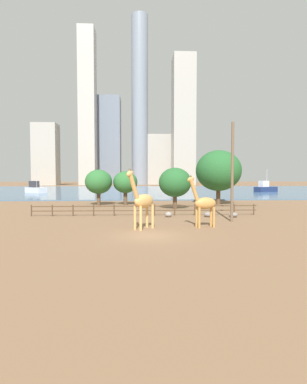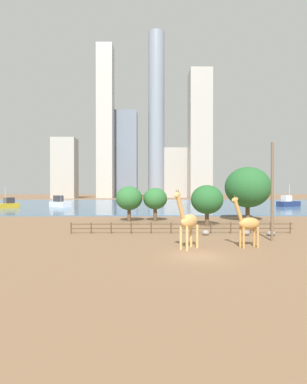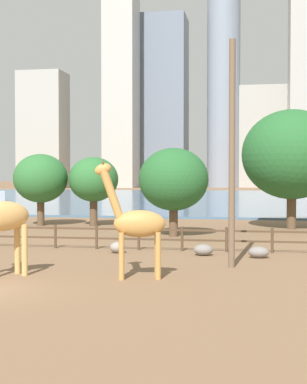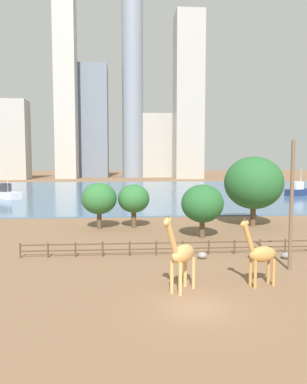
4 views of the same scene
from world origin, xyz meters
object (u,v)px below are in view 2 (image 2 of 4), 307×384
object	(u,v)px
giraffe_tall	(248,223)
tree_right_tall	(155,199)
boulder_near_fence	(206,233)
boulder_small	(246,233)
tree_left_large	(129,198)
giraffe_companion	(188,221)
boat_ferry	(288,203)
boulder_by_pole	(271,233)
tree_center_broad	(248,187)
tree_left_small	(207,200)
boat_sailboat	(60,203)
boat_tug	(7,205)
utility_pole	(272,192)

from	to	relation	value
giraffe_tall	tree_right_tall	size ratio (longest dim) A/B	0.87
giraffe_tall	boulder_near_fence	world-z (taller)	giraffe_tall
boulder_small	tree_left_large	size ratio (longest dim) A/B	0.17
giraffe_tall	giraffe_companion	bearing A→B (deg)	-7.00
giraffe_tall	boat_ferry	xyz separation A→B (m)	(31.08, 59.61, -0.88)
boulder_small	boat_ferry	bearing A→B (deg)	61.12
boulder_near_fence	boulder_by_pole	world-z (taller)	boulder_near_fence
tree_center_broad	giraffe_companion	bearing A→B (deg)	-118.94
tree_left_large	boulder_near_fence	bearing A→B (deg)	-56.26
tree_left_small	boat_sailboat	distance (m)	53.57
tree_center_broad	tree_right_tall	distance (m)	15.23
boat_tug	tree_left_small	bearing A→B (deg)	83.40
boat_sailboat	boat_tug	bearing A→B (deg)	-114.31
giraffe_tall	boat_sailboat	distance (m)	66.74
giraffe_companion	tree_center_broad	bearing A→B (deg)	-167.94
boat_tug	boulder_small	bearing A→B (deg)	79.03
tree_left_small	tree_right_tall	bearing A→B (deg)	138.25
giraffe_tall	tree_left_small	distance (m)	15.65
giraffe_companion	boulder_small	bearing A→B (deg)	176.58
boulder_by_pole	tree_right_tall	xyz separation A→B (m)	(-12.68, 15.48, 3.34)
tree_center_broad	tree_right_tall	xyz separation A→B (m)	(-15.11, -0.09, -1.89)
boulder_small	tree_left_small	size ratio (longest dim) A/B	0.17
tree_left_large	utility_pole	bearing A→B (deg)	-49.27
giraffe_companion	tree_right_tall	size ratio (longest dim) A/B	0.96
utility_pole	boat_ferry	distance (m)	62.70
utility_pole	tree_right_tall	world-z (taller)	utility_pole
giraffe_companion	giraffe_tall	bearing A→B (deg)	138.03
giraffe_companion	boulder_small	world-z (taller)	giraffe_companion
tree_right_tall	boat_tug	world-z (taller)	boat_tug
boulder_small	tree_center_broad	bearing A→B (deg)	71.24
giraffe_tall	boulder_small	world-z (taller)	giraffe_tall
boulder_by_pole	boat_sailboat	bearing A→B (deg)	127.48
giraffe_tall	boat_sailboat	xyz separation A→B (m)	(-34.19, 57.31, -0.87)
boulder_small	tree_center_broad	distance (m)	16.86
boulder_by_pole	tree_right_tall	distance (m)	20.29
giraffe_companion	tree_left_large	xyz separation A→B (m)	(-6.73, 22.31, 1.28)
boat_sailboat	boat_ferry	bearing A→B (deg)	44.40
tree_right_tall	boulder_by_pole	bearing A→B (deg)	-50.67
giraffe_companion	tree_left_small	bearing A→B (deg)	-155.19
utility_pole	tree_left_small	world-z (taller)	utility_pole
boat_ferry	boat_tug	bearing A→B (deg)	158.26
tree_right_tall	utility_pole	bearing A→B (deg)	-58.29
boulder_small	tree_right_tall	size ratio (longest dim) A/B	0.18
giraffe_companion	boat_ferry	world-z (taller)	boat_ferry
boulder_small	boat_ferry	world-z (taller)	boat_ferry
tree_left_small	boat_sailboat	bearing A→B (deg)	128.73
boat_ferry	boat_sailboat	xyz separation A→B (m)	(-65.27, -2.30, 0.01)
utility_pole	tree_center_broad	world-z (taller)	utility_pole
giraffe_companion	boat_tug	world-z (taller)	boat_tug
giraffe_tall	tree_right_tall	world-z (taller)	tree_right_tall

